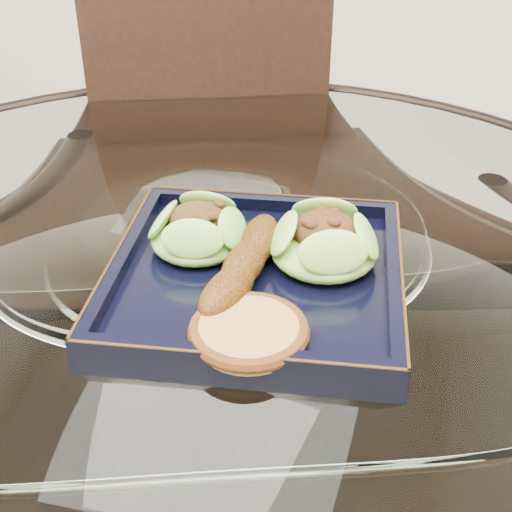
# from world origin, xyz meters

# --- Properties ---
(dining_table) EXTENTS (1.13, 1.13, 0.77)m
(dining_table) POSITION_xyz_m (-0.00, -0.00, 0.60)
(dining_table) COLOR white
(dining_table) RESTS_ON ground
(dining_chair) EXTENTS (0.51, 0.51, 0.92)m
(dining_chair) POSITION_xyz_m (-0.11, 0.37, 0.52)
(dining_chair) COLOR black
(dining_chair) RESTS_ON ground
(navy_plate) EXTENTS (0.30, 0.30, 0.02)m
(navy_plate) POSITION_xyz_m (0.06, -0.03, 0.77)
(navy_plate) COLOR black
(navy_plate) RESTS_ON dining_table
(lettuce_wrap_left) EXTENTS (0.12, 0.12, 0.03)m
(lettuce_wrap_left) POSITION_xyz_m (-0.01, -0.00, 0.80)
(lettuce_wrap_left) COLOR #64A32F
(lettuce_wrap_left) RESTS_ON navy_plate
(lettuce_wrap_right) EXTENTS (0.12, 0.12, 0.04)m
(lettuce_wrap_right) POSITION_xyz_m (0.11, 0.01, 0.80)
(lettuce_wrap_right) COLOR #75A831
(lettuce_wrap_right) RESTS_ON navy_plate
(roasted_plantain) EXTENTS (0.05, 0.17, 0.03)m
(roasted_plantain) POSITION_xyz_m (0.05, -0.04, 0.80)
(roasted_plantain) COLOR #65360A
(roasted_plantain) RESTS_ON navy_plate
(crumb_patty) EXTENTS (0.09, 0.09, 0.02)m
(crumb_patty) POSITION_xyz_m (0.08, -0.13, 0.79)
(crumb_patty) COLOR #B87E3D
(crumb_patty) RESTS_ON navy_plate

